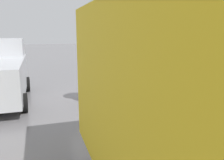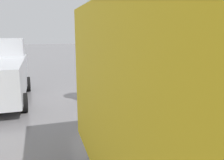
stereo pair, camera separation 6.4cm
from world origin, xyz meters
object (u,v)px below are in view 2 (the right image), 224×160
at_px(cargo_van_parked_right, 1,74).
at_px(pedestrian_pink_side, 124,60).
at_px(shopping_cart_vendor, 119,87).
at_px(pedestrian_black_side, 146,66).
at_px(street_lamp, 171,46).
at_px(pedestrian_far_side, 95,66).
at_px(hand_dolly_boxes, 91,89).
at_px(pedestrian_white_side, 107,60).

height_order(cargo_van_parked_right, pedestrian_pink_side, cargo_van_parked_right).
height_order(shopping_cart_vendor, pedestrian_black_side, pedestrian_black_side).
bearing_deg(street_lamp, cargo_van_parked_right, -19.88).
distance_m(shopping_cart_vendor, pedestrian_far_side, 1.52).
relative_size(hand_dolly_boxes, street_lamp, 0.34).
distance_m(cargo_van_parked_right, pedestrian_pink_side, 5.48).
bearing_deg(shopping_cart_vendor, pedestrian_far_side, 13.32).
xyz_separation_m(cargo_van_parked_right, hand_dolly_boxes, (-3.72, 0.92, -0.69)).
bearing_deg(street_lamp, pedestrian_black_side, -14.54).
relative_size(shopping_cart_vendor, pedestrian_black_side, 0.49).
bearing_deg(pedestrian_black_side, pedestrian_white_side, -69.03).
bearing_deg(cargo_van_parked_right, hand_dolly_boxes, 166.09).
height_order(pedestrian_pink_side, pedestrian_black_side, same).
distance_m(hand_dolly_boxes, pedestrian_black_side, 2.60).
bearing_deg(hand_dolly_boxes, street_lamp, 153.13).
xyz_separation_m(shopping_cart_vendor, pedestrian_black_side, (-0.80, 0.95, 1.02)).
bearing_deg(pedestrian_pink_side, pedestrian_black_side, 97.71).
relative_size(shopping_cart_vendor, pedestrian_pink_side, 0.49).
relative_size(pedestrian_pink_side, pedestrian_far_side, 1.00).
xyz_separation_m(pedestrian_white_side, street_lamp, (-1.89, 2.77, 0.79)).
relative_size(pedestrian_pink_side, pedestrian_white_side, 1.00).
distance_m(shopping_cart_vendor, pedestrian_black_side, 1.61).
relative_size(hand_dolly_boxes, pedestrian_pink_side, 0.61).
bearing_deg(street_lamp, pedestrian_far_side, -18.03).
bearing_deg(pedestrian_white_side, shopping_cart_vendor, 95.90).
bearing_deg(hand_dolly_boxes, pedestrian_pink_side, -157.49).
bearing_deg(pedestrian_white_side, hand_dolly_boxes, 51.17).
xyz_separation_m(shopping_cart_vendor, pedestrian_pink_side, (-0.54, -1.01, 1.02)).
height_order(hand_dolly_boxes, pedestrian_white_side, pedestrian_white_side).
xyz_separation_m(pedestrian_pink_side, pedestrian_white_side, (0.70, -0.56, 0.00)).
height_order(pedestrian_white_side, street_lamp, street_lamp).
height_order(cargo_van_parked_right, street_lamp, street_lamp).
bearing_deg(street_lamp, hand_dolly_boxes, -26.87).
bearing_deg(pedestrian_pink_side, cargo_van_parked_right, -2.14).
height_order(shopping_cart_vendor, pedestrian_pink_side, pedestrian_pink_side).
xyz_separation_m(pedestrian_far_side, street_lamp, (-2.85, 0.93, 0.80)).
bearing_deg(street_lamp, pedestrian_pink_side, -61.57).
bearing_deg(pedestrian_pink_side, pedestrian_far_side, 37.58).
relative_size(shopping_cart_vendor, pedestrian_far_side, 0.49).
relative_size(cargo_van_parked_right, pedestrian_pink_side, 2.51).
distance_m(hand_dolly_boxes, pedestrian_pink_side, 2.17).
bearing_deg(cargo_van_parked_right, pedestrian_black_side, 159.28).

